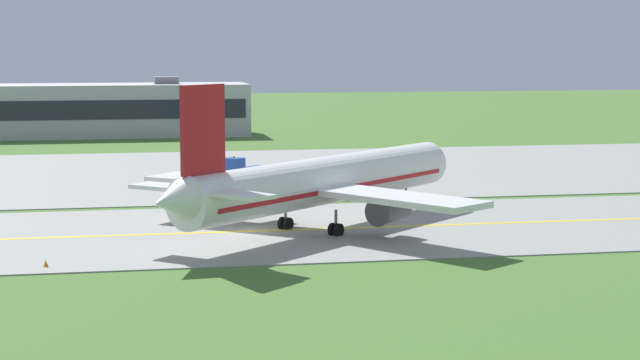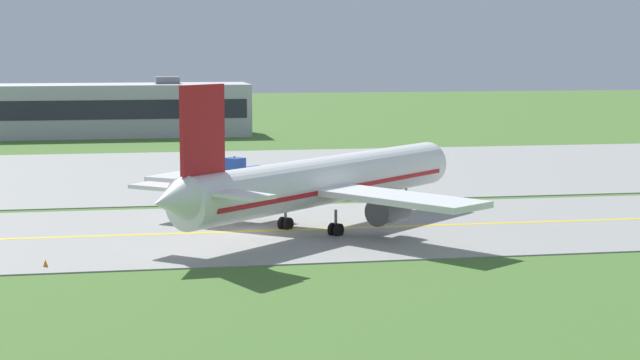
# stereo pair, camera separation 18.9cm
# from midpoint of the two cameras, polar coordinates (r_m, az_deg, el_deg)

# --- Properties ---
(ground_plane) EXTENTS (500.00, 500.00, 0.00)m
(ground_plane) POSITION_cam_midpoint_polar(r_m,az_deg,el_deg) (91.54, -3.65, -2.73)
(ground_plane) COLOR #47702D
(taxiway_strip) EXTENTS (240.00, 28.00, 0.10)m
(taxiway_strip) POSITION_cam_midpoint_polar(r_m,az_deg,el_deg) (91.53, -3.65, -2.70)
(taxiway_strip) COLOR gray
(taxiway_strip) RESTS_ON ground
(apron_pad) EXTENTS (140.00, 52.00, 0.10)m
(apron_pad) POSITION_cam_midpoint_polar(r_m,az_deg,el_deg) (134.10, -1.66, 0.45)
(apron_pad) COLOR gray
(apron_pad) RESTS_ON ground
(taxiway_centreline) EXTENTS (220.00, 0.60, 0.01)m
(taxiway_centreline) POSITION_cam_midpoint_polar(r_m,az_deg,el_deg) (91.52, -3.65, -2.67)
(taxiway_centreline) COLOR yellow
(taxiway_centreline) RESTS_ON taxiway_strip
(airplane_lead) EXTENTS (31.90, 30.52, 12.70)m
(airplane_lead) POSITION_cam_midpoint_polar(r_m,az_deg,el_deg) (91.56, -0.00, -0.10)
(airplane_lead) COLOR white
(airplane_lead) RESTS_ON ground
(service_truck_fuel) EXTENTS (6.07, 5.87, 2.59)m
(service_truck_fuel) POSITION_cam_midpoint_polar(r_m,az_deg,el_deg) (128.67, -4.17, 0.66)
(service_truck_fuel) COLOR #264CA5
(service_truck_fuel) RESTS_ON ground
(terminal_building) EXTENTS (45.45, 13.09, 9.94)m
(terminal_building) POSITION_cam_midpoint_polar(r_m,az_deg,el_deg) (188.46, -10.75, 3.60)
(terminal_building) COLOR #B2B2B7
(terminal_building) RESTS_ON ground
(traffic_cone_near_edge) EXTENTS (0.44, 0.44, 0.60)m
(traffic_cone_near_edge) POSITION_cam_midpoint_polar(r_m,az_deg,el_deg) (79.39, -14.13, -4.25)
(traffic_cone_near_edge) COLOR orange
(traffic_cone_near_edge) RESTS_ON ground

